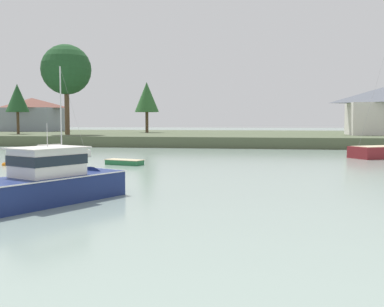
{
  "coord_description": "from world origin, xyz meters",
  "views": [
    {
      "loc": [
        8.81,
        -4.19,
        3.69
      ],
      "look_at": [
        2.97,
        31.88,
        1.02
      ],
      "focal_mm": 42.27,
      "sensor_mm": 36.0,
      "label": 1
    }
  ],
  "objects_px": {
    "cruiser_navy": "(59,189)",
    "dinghy_green": "(124,163)",
    "sailboat_white": "(57,156)",
    "mooring_buoy_orange": "(4,165)"
  },
  "relations": [
    {
      "from": "cruiser_navy",
      "to": "dinghy_green",
      "type": "distance_m",
      "value": 17.04
    },
    {
      "from": "cruiser_navy",
      "to": "sailboat_white",
      "type": "bearing_deg",
      "value": 116.04
    },
    {
      "from": "cruiser_navy",
      "to": "dinghy_green",
      "type": "relative_size",
      "value": 2.56
    },
    {
      "from": "sailboat_white",
      "to": "mooring_buoy_orange",
      "type": "height_order",
      "value": "sailboat_white"
    },
    {
      "from": "sailboat_white",
      "to": "dinghy_green",
      "type": "relative_size",
      "value": 2.73
    },
    {
      "from": "sailboat_white",
      "to": "mooring_buoy_orange",
      "type": "xyz_separation_m",
      "value": [
        -0.79,
        -7.87,
        -0.14
      ]
    },
    {
      "from": "sailboat_white",
      "to": "dinghy_green",
      "type": "bearing_deg",
      "value": -32.63
    },
    {
      "from": "cruiser_navy",
      "to": "dinghy_green",
      "type": "height_order",
      "value": "cruiser_navy"
    },
    {
      "from": "dinghy_green",
      "to": "cruiser_navy",
      "type": "bearing_deg",
      "value": -82.4
    },
    {
      "from": "cruiser_navy",
      "to": "mooring_buoy_orange",
      "type": "distance_m",
      "value": 18.76
    }
  ]
}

